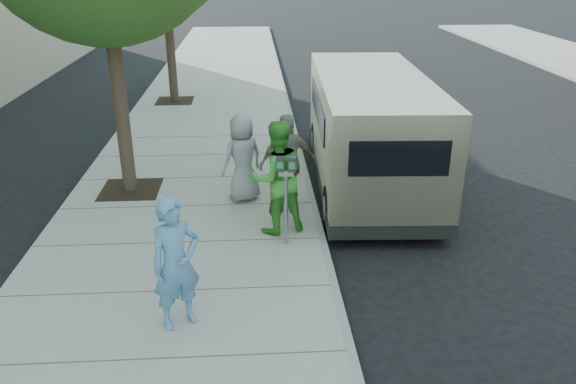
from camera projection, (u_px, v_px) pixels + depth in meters
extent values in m
plane|color=black|center=(240.00, 248.00, 9.71)|extent=(120.00, 120.00, 0.00)
cube|color=gray|center=(181.00, 246.00, 9.63)|extent=(5.00, 60.00, 0.15)
cube|color=gray|center=(322.00, 242.00, 9.77)|extent=(0.12, 60.00, 0.16)
cube|color=black|center=(131.00, 189.00, 11.72)|extent=(1.20, 1.20, 0.01)
cylinder|color=#38281E|center=(120.00, 96.00, 10.94)|extent=(0.28, 0.28, 3.96)
cube|color=black|center=(175.00, 101.00, 18.69)|extent=(1.20, 1.20, 0.01)
cylinder|color=#38281E|center=(170.00, 47.00, 18.00)|extent=(0.28, 0.28, 3.52)
cylinder|color=gray|center=(286.00, 211.00, 9.29)|extent=(0.06, 0.06, 1.24)
cube|color=gray|center=(286.00, 173.00, 9.03)|extent=(0.25, 0.10, 0.09)
cube|color=#2D2D30|center=(280.00, 164.00, 8.97)|extent=(0.15, 0.13, 0.24)
cube|color=#2D2D30|center=(292.00, 164.00, 8.96)|extent=(0.15, 0.13, 0.24)
cube|color=beige|center=(370.00, 128.00, 11.79)|extent=(2.45, 5.97, 2.17)
cube|color=beige|center=(351.00, 113.00, 14.96)|extent=(2.03, 0.69, 0.93)
cube|color=black|center=(400.00, 159.00, 8.94)|extent=(1.63, 0.10, 0.60)
cylinder|color=black|center=(318.00, 140.00, 13.92)|extent=(0.32, 0.84, 0.83)
cylinder|color=black|center=(395.00, 140.00, 13.95)|extent=(0.32, 0.84, 0.83)
cylinder|color=black|center=(332.00, 208.00, 10.24)|extent=(0.32, 0.84, 0.83)
cylinder|color=black|center=(436.00, 207.00, 10.27)|extent=(0.32, 0.84, 0.83)
imported|color=#578ABA|center=(176.00, 264.00, 7.16)|extent=(0.79, 0.71, 1.81)
imported|color=green|center=(276.00, 178.00, 9.61)|extent=(1.18, 1.05, 2.02)
imported|color=gray|center=(243.00, 158.00, 10.93)|extent=(1.01, 0.91, 1.74)
imported|color=gray|center=(288.00, 163.00, 10.46)|extent=(1.18, 0.72, 1.88)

